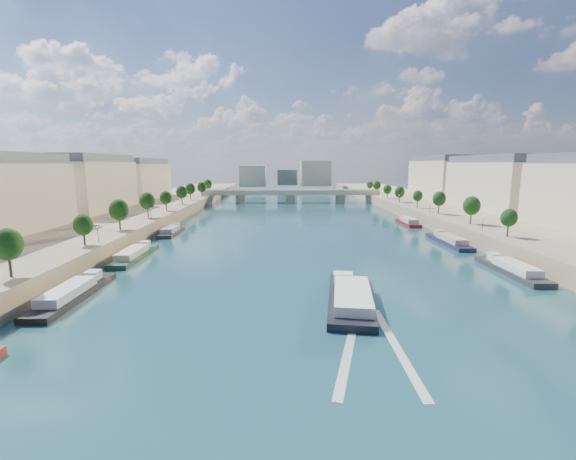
{
  "coord_description": "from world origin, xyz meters",
  "views": [
    {
      "loc": [
        -7.24,
        -25.22,
        24.62
      ],
      "look_at": [
        -4.68,
        88.22,
        5.0
      ],
      "focal_mm": 24.0,
      "sensor_mm": 36.0,
      "label": 1
    }
  ],
  "objects": [
    {
      "name": "ground",
      "position": [
        0.0,
        100.0,
        0.0
      ],
      "size": [
        700.0,
        700.0,
        0.0
      ],
      "primitive_type": "plane",
      "color": "#0D353C",
      "rests_on": "ground"
    },
    {
      "name": "quay_left",
      "position": [
        -72.0,
        100.0,
        2.5
      ],
      "size": [
        44.0,
        520.0,
        5.0
      ],
      "primitive_type": "cube",
      "color": "#9E8460",
      "rests_on": "ground"
    },
    {
      "name": "quay_right",
      "position": [
        72.0,
        100.0,
        2.5
      ],
      "size": [
        44.0,
        520.0,
        5.0
      ],
      "primitive_type": "cube",
      "color": "#9E8460",
      "rests_on": "ground"
    },
    {
      "name": "pave_left",
      "position": [
        -57.0,
        100.0,
        5.05
      ],
      "size": [
        14.0,
        520.0,
        0.1
      ],
      "primitive_type": "cube",
      "color": "gray",
      "rests_on": "quay_left"
    },
    {
      "name": "pave_right",
      "position": [
        57.0,
        100.0,
        5.05
      ],
      "size": [
        14.0,
        520.0,
        0.1
      ],
      "primitive_type": "cube",
      "color": "gray",
      "rests_on": "quay_right"
    },
    {
      "name": "trees_left",
      "position": [
        -55.0,
        102.0,
        10.48
      ],
      "size": [
        4.8,
        268.8,
        8.26
      ],
      "color": "#382B1E",
      "rests_on": "ground"
    },
    {
      "name": "trees_right",
      "position": [
        55.0,
        110.0,
        10.48
      ],
      "size": [
        4.8,
        268.8,
        8.26
      ],
      "color": "#382B1E",
      "rests_on": "ground"
    },
    {
      "name": "lamps_left",
      "position": [
        -52.5,
        90.0,
        7.78
      ],
      "size": [
        0.36,
        200.36,
        4.28
      ],
      "color": "black",
      "rests_on": "ground"
    },
    {
      "name": "lamps_right",
      "position": [
        52.5,
        105.0,
        7.78
      ],
      "size": [
        0.36,
        200.36,
        4.28
      ],
      "color": "black",
      "rests_on": "ground"
    },
    {
      "name": "buildings_left",
      "position": [
        -85.0,
        112.0,
        16.45
      ],
      "size": [
        16.0,
        226.0,
        23.2
      ],
      "color": "beige",
      "rests_on": "ground"
    },
    {
      "name": "buildings_right",
      "position": [
        85.0,
        112.0,
        16.45
      ],
      "size": [
        16.0,
        226.0,
        23.2
      ],
      "color": "beige",
      "rests_on": "ground"
    },
    {
      "name": "skyline",
      "position": [
        3.19,
        319.52,
        14.66
      ],
      "size": [
        79.0,
        42.0,
        22.0
      ],
      "color": "beige",
      "rests_on": "ground"
    },
    {
      "name": "bridge",
      "position": [
        0.0,
        220.68,
        5.08
      ],
      "size": [
        112.0,
        12.0,
        8.15
      ],
      "color": "#C1B79E",
      "rests_on": "ground"
    },
    {
      "name": "tour_barge",
      "position": [
        5.44,
        40.27,
        0.98
      ],
      "size": [
        11.55,
        27.45,
        3.7
      ],
      "rotation": [
        0.0,
        0.0,
        -0.15
      ],
      "color": "black",
      "rests_on": "ground"
    },
    {
      "name": "wake",
      "position": [
        5.44,
        23.64,
        0.02
      ],
      "size": [
        11.5,
        26.02,
        0.04
      ],
      "color": "silver",
      "rests_on": "ground"
    },
    {
      "name": "moored_barges_left",
      "position": [
        -45.5,
        41.47,
        0.84
      ],
      "size": [
        5.0,
        154.51,
        3.6
      ],
      "color": "#182236",
      "rests_on": "ground"
    },
    {
      "name": "moored_barges_right",
      "position": [
        45.5,
        56.23,
        0.84
      ],
      "size": [
        5.0,
        160.61,
        3.6
      ],
      "color": "black",
      "rests_on": "ground"
    }
  ]
}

